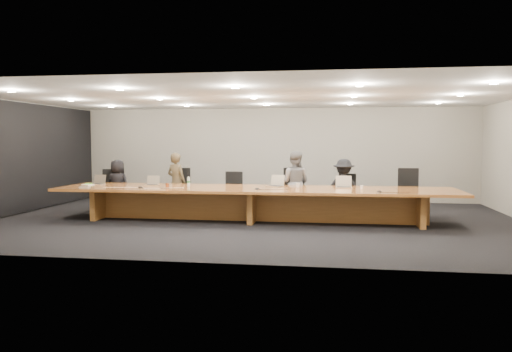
% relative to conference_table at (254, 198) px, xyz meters
% --- Properties ---
extents(ground, '(12.00, 12.00, 0.00)m').
position_rel_conference_table_xyz_m(ground, '(0.00, 0.00, -0.52)').
color(ground, black).
rests_on(ground, ground).
extents(back_wall, '(12.00, 0.02, 2.80)m').
position_rel_conference_table_xyz_m(back_wall, '(0.00, 4.00, 0.88)').
color(back_wall, '#B3AFA3').
rests_on(back_wall, ground).
extents(left_wall_panel, '(0.08, 7.84, 2.74)m').
position_rel_conference_table_xyz_m(left_wall_panel, '(-5.94, 0.00, 0.85)').
color(left_wall_panel, black).
rests_on(left_wall_panel, ground).
extents(conference_table, '(9.00, 1.80, 0.75)m').
position_rel_conference_table_xyz_m(conference_table, '(0.00, 0.00, 0.00)').
color(conference_table, '#935020').
rests_on(conference_table, ground).
extents(chair_far_left, '(0.59, 0.59, 1.08)m').
position_rel_conference_table_xyz_m(chair_far_left, '(-4.11, 1.29, 0.02)').
color(chair_far_left, black).
rests_on(chair_far_left, ground).
extents(chair_left, '(0.61, 0.61, 1.14)m').
position_rel_conference_table_xyz_m(chair_left, '(-2.15, 1.27, 0.05)').
color(chair_left, black).
rests_on(chair_left, ground).
extents(chair_mid_left, '(0.56, 0.56, 1.06)m').
position_rel_conference_table_xyz_m(chair_mid_left, '(-0.74, 1.17, 0.01)').
color(chair_mid_left, black).
rests_on(chair_mid_left, ground).
extents(chair_mid_right, '(0.74, 0.74, 1.16)m').
position_rel_conference_table_xyz_m(chair_mid_right, '(0.83, 1.35, 0.06)').
color(chair_mid_right, black).
rests_on(chair_mid_right, ground).
extents(chair_right, '(0.66, 0.66, 1.03)m').
position_rel_conference_table_xyz_m(chair_right, '(2.06, 1.27, -0.01)').
color(chair_right, black).
rests_on(chair_right, ground).
extents(chair_far_right, '(0.63, 0.63, 1.17)m').
position_rel_conference_table_xyz_m(chair_far_right, '(3.59, 1.31, 0.07)').
color(chair_far_right, black).
rests_on(chair_far_right, ground).
extents(person_a, '(0.70, 0.51, 1.33)m').
position_rel_conference_table_xyz_m(person_a, '(-3.77, 1.13, 0.15)').
color(person_a, black).
rests_on(person_a, ground).
extents(person_b, '(0.65, 0.54, 1.52)m').
position_rel_conference_table_xyz_m(person_b, '(-2.19, 1.14, 0.24)').
color(person_b, '#403622').
rests_on(person_b, ground).
extents(person_c, '(0.85, 0.72, 1.57)m').
position_rel_conference_table_xyz_m(person_c, '(0.84, 1.12, 0.26)').
color(person_c, slate).
rests_on(person_c, ground).
extents(person_d, '(0.93, 0.58, 1.37)m').
position_rel_conference_table_xyz_m(person_d, '(2.03, 1.19, 0.17)').
color(person_d, black).
rests_on(person_d, ground).
extents(laptop_a, '(0.34, 0.27, 0.25)m').
position_rel_conference_table_xyz_m(laptop_a, '(-3.93, 0.31, 0.35)').
color(laptop_a, tan).
rests_on(laptop_a, conference_table).
extents(laptop_b, '(0.31, 0.23, 0.24)m').
position_rel_conference_table_xyz_m(laptop_b, '(-2.53, 0.31, 0.35)').
color(laptop_b, tan).
rests_on(laptop_b, conference_table).
extents(laptop_d, '(0.43, 0.39, 0.28)m').
position_rel_conference_table_xyz_m(laptop_d, '(0.43, 0.40, 0.37)').
color(laptop_d, tan).
rests_on(laptop_d, conference_table).
extents(laptop_e, '(0.37, 0.28, 0.28)m').
position_rel_conference_table_xyz_m(laptop_e, '(2.02, 0.32, 0.37)').
color(laptop_e, '#C0AC93').
rests_on(laptop_e, conference_table).
extents(water_bottle, '(0.07, 0.07, 0.21)m').
position_rel_conference_table_xyz_m(water_bottle, '(-1.58, 0.17, 0.34)').
color(water_bottle, silver).
rests_on(water_bottle, conference_table).
extents(amber_mug, '(0.08, 0.08, 0.09)m').
position_rel_conference_table_xyz_m(amber_mug, '(-2.01, -0.11, 0.28)').
color(amber_mug, brown).
rests_on(amber_mug, conference_table).
extents(paper_cup_near, '(0.11, 0.11, 0.10)m').
position_rel_conference_table_xyz_m(paper_cup_near, '(0.97, 0.27, 0.28)').
color(paper_cup_near, silver).
rests_on(paper_cup_near, conference_table).
extents(paper_cup_far, '(0.08, 0.08, 0.08)m').
position_rel_conference_table_xyz_m(paper_cup_far, '(2.40, 0.10, 0.27)').
color(paper_cup_far, white).
rests_on(paper_cup_far, conference_table).
extents(notepad, '(0.32, 0.29, 0.02)m').
position_rel_conference_table_xyz_m(notepad, '(-4.10, 0.17, 0.24)').
color(notepad, white).
rests_on(notepad, conference_table).
extents(lime_gadget, '(0.17, 0.12, 0.02)m').
position_rel_conference_table_xyz_m(lime_gadget, '(-4.09, 0.18, 0.26)').
color(lime_gadget, '#4FA82D').
rests_on(lime_gadget, notepad).
extents(av_box, '(0.23, 0.18, 0.03)m').
position_rel_conference_table_xyz_m(av_box, '(-3.82, -0.54, 0.25)').
color(av_box, silver).
rests_on(av_box, conference_table).
extents(mic_left, '(0.14, 0.14, 0.03)m').
position_rel_conference_table_xyz_m(mic_left, '(-2.56, -0.36, 0.25)').
color(mic_left, black).
rests_on(mic_left, conference_table).
extents(mic_center, '(0.15, 0.15, 0.03)m').
position_rel_conference_table_xyz_m(mic_center, '(0.12, -0.31, 0.25)').
color(mic_center, black).
rests_on(mic_center, conference_table).
extents(mic_right, '(0.14, 0.14, 0.03)m').
position_rel_conference_table_xyz_m(mic_right, '(2.72, -0.53, 0.25)').
color(mic_right, black).
rests_on(mic_right, conference_table).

